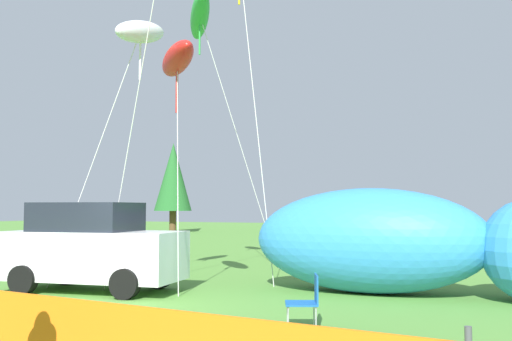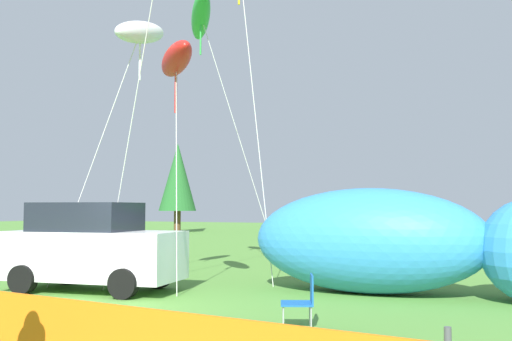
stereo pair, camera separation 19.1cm
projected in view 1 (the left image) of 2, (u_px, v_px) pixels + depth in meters
The scene contains 8 objects.
ground_plane at pixel (104, 311), 11.05m from camera, with size 120.00×120.00×0.00m, color #548C38.
parked_car at pixel (92, 247), 13.72m from camera, with size 4.44×2.41×2.13m.
folding_chair at pixel (308, 298), 9.51m from camera, with size 0.69×0.69×0.89m.
inflatable_cat at pixel (402, 245), 13.11m from camera, with size 7.42×2.48×2.46m.
kite_white_ghost at pixel (140, 33), 15.22m from camera, with size 2.17×2.44×7.27m.
kite_red_lizard at pixel (177, 60), 13.74m from camera, with size 2.30×2.51×5.91m.
kite_green_fish at pixel (200, 17), 18.84m from camera, with size 3.30×2.82×9.01m.
horizon_tree_west at pixel (173, 177), 46.59m from camera, with size 3.05×3.05×7.28m.
Camera 1 is at (7.16, -9.10, 2.01)m, focal length 40.00 mm.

